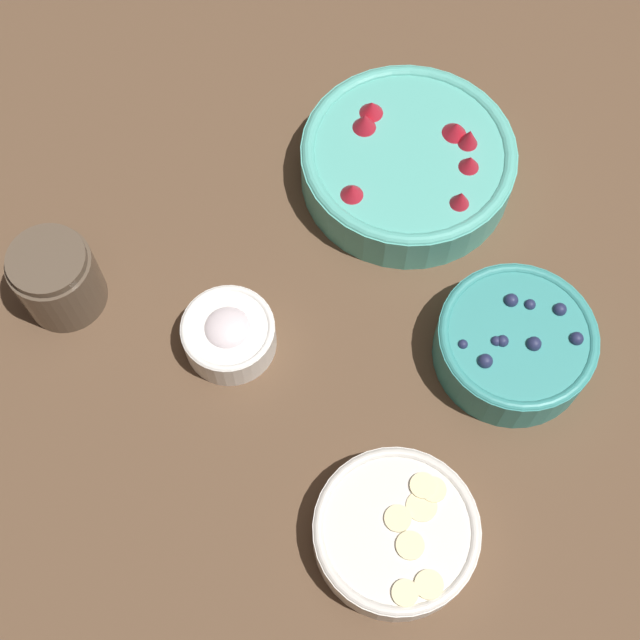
{
  "coord_description": "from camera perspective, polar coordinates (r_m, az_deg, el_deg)",
  "views": [
    {
      "loc": [
        -0.15,
        -0.34,
        0.91
      ],
      "look_at": [
        -0.02,
        0.03,
        0.04
      ],
      "focal_mm": 50.0,
      "sensor_mm": 36.0,
      "label": 1
    }
  ],
  "objects": [
    {
      "name": "bowl_strawberries",
      "position": [
        1.07,
        5.65,
        10.11
      ],
      "size": [
        0.25,
        0.25,
        0.08
      ],
      "color": "#56B7A8",
      "rests_on": "ground_plane"
    },
    {
      "name": "ground_plane",
      "position": [
        0.98,
        1.61,
        -2.35
      ],
      "size": [
        4.0,
        4.0,
        0.0
      ],
      "primitive_type": "plane",
      "color": "brown"
    },
    {
      "name": "bowl_blueberries",
      "position": [
        0.97,
        12.37,
        -1.43
      ],
      "size": [
        0.17,
        0.17,
        0.07
      ],
      "color": "teal",
      "rests_on": "ground_plane"
    },
    {
      "name": "bowl_cream",
      "position": [
        0.97,
        -5.86,
        -0.86
      ],
      "size": [
        0.1,
        0.1,
        0.05
      ],
      "color": "white",
      "rests_on": "ground_plane"
    },
    {
      "name": "bowl_bananas",
      "position": [
        0.9,
        4.89,
        -13.37
      ],
      "size": [
        0.16,
        0.16,
        0.05
      ],
      "color": "silver",
      "rests_on": "ground_plane"
    },
    {
      "name": "jar_chocolate",
      "position": [
        1.02,
        -16.44,
        2.5
      ],
      "size": [
        0.09,
        0.09,
        0.09
      ],
      "color": "brown",
      "rests_on": "ground_plane"
    }
  ]
}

